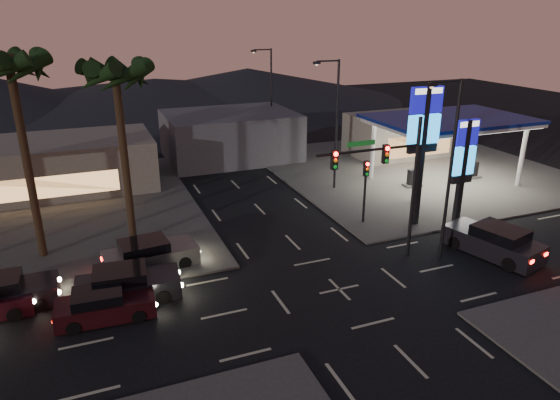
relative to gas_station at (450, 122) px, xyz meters
name	(u,v)px	position (x,y,z in m)	size (l,w,h in m)	color
ground	(339,289)	(-16.00, -12.00, -5.08)	(140.00, 140.00, 0.00)	black
corner_lot_ne	(413,169)	(0.00, 4.00, -5.02)	(24.00, 24.00, 0.12)	#47443F
corner_lot_nw	(16,220)	(-32.00, 4.00, -5.02)	(24.00, 24.00, 0.12)	#47443F
gas_station	(450,122)	(0.00, 0.00, 0.00)	(12.20, 8.20, 5.47)	silver
convenience_store	(401,135)	(2.00, 9.00, -3.08)	(10.00, 6.00, 4.00)	#726B5B
pylon_sign_tall	(424,129)	(-7.50, -6.50, 1.31)	(2.20, 0.35, 9.00)	black
pylon_sign_short	(464,157)	(-5.00, -7.50, -0.42)	(1.60, 0.35, 7.00)	black
traffic_signal_mast	(389,171)	(-12.24, -10.01, 0.15)	(6.10, 0.39, 8.00)	black
pedestal_signal	(366,182)	(-10.50, -5.02, -2.16)	(0.32, 0.39, 4.30)	black
streetlight_near	(449,161)	(-9.21, -11.00, 0.64)	(2.14, 0.25, 10.00)	black
streetlight_mid	(334,118)	(-9.21, 2.00, 0.64)	(2.14, 0.25, 10.00)	black
streetlight_far	(269,93)	(-9.21, 16.00, 0.64)	(2.14, 0.25, 10.00)	black
palm_a	(116,85)	(-25.00, -2.50, 4.35)	(4.41, 4.41, 10.86)	black
palm_b	(12,79)	(-30.00, -2.50, 4.89)	(4.41, 4.41, 11.46)	black
building_far_west	(47,166)	(-30.00, 10.00, -3.08)	(16.00, 8.00, 4.00)	#726B5B
building_far_mid	(230,136)	(-14.00, 14.00, -2.88)	(12.00, 9.00, 4.40)	#4C4C51
hill_right	(248,84)	(-1.00, 48.00, -2.58)	(50.00, 50.00, 5.00)	black
hill_center	(155,92)	(-16.00, 48.00, -3.08)	(60.00, 60.00, 4.00)	black
car_lane_a_front	(127,285)	(-25.98, -8.96, -4.32)	(5.15, 2.47, 1.64)	black
car_lane_a_mid	(104,305)	(-27.11, -10.32, -4.41)	(4.50, 2.05, 1.44)	black
car_lane_b_front	(150,255)	(-24.51, -6.13, -4.31)	(5.22, 2.55, 1.65)	#58585A
car_lane_b_mid	(1,295)	(-31.53, -7.69, -4.33)	(4.99, 2.14, 1.62)	black
suv_station	(494,242)	(-5.98, -11.83, -4.24)	(3.58, 5.78, 1.80)	black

